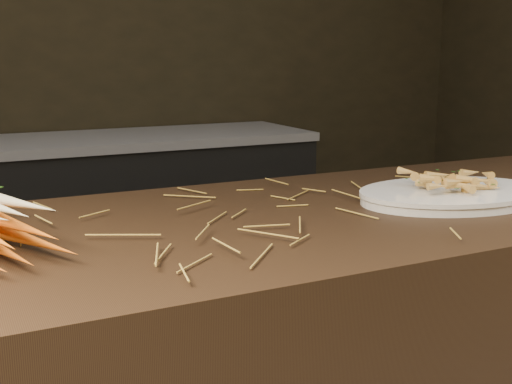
{
  "coord_description": "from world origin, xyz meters",
  "views": [
    {
      "loc": [
        -0.42,
        -0.76,
        1.2
      ],
      "look_at": [
        0.08,
        0.26,
        0.96
      ],
      "focal_mm": 45.0,
      "sensor_mm": 36.0,
      "label": 1
    }
  ],
  "objects": [
    {
      "name": "back_counter",
      "position": [
        0.3,
        2.18,
        0.42
      ],
      "size": [
        1.82,
        0.62,
        0.84
      ],
      "color": "black",
      "rests_on": "ground"
    },
    {
      "name": "straw_bedding",
      "position": [
        0.0,
        0.3,
        0.91
      ],
      "size": [
        1.4,
        0.6,
        0.02
      ],
      "primitive_type": null,
      "color": "olive",
      "rests_on": "main_counter"
    },
    {
      "name": "serving_platter",
      "position": [
        0.53,
        0.25,
        0.91
      ],
      "size": [
        0.44,
        0.32,
        0.02
      ],
      "primitive_type": null,
      "rotation": [
        0.0,
        0.0,
        -0.11
      ],
      "color": "white",
      "rests_on": "main_counter"
    },
    {
      "name": "roasted_veg_heap",
      "position": [
        0.53,
        0.25,
        0.94
      ],
      "size": [
        0.21,
        0.17,
        0.05
      ],
      "primitive_type": null,
      "rotation": [
        0.0,
        0.0,
        -0.11
      ],
      "color": "#B67B38",
      "rests_on": "serving_platter"
    }
  ]
}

